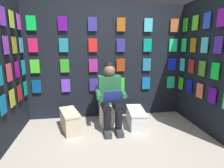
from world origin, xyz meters
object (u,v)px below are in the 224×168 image
(person_reading, at_px, (110,96))
(comic_longbox_near, at_px, (136,117))
(toilet, at_px, (108,106))
(comic_longbox_far, at_px, (70,121))

(person_reading, xyz_separation_m, comic_longbox_near, (-0.49, 0.00, -0.44))
(toilet, xyz_separation_m, person_reading, (-0.00, 0.23, 0.27))
(person_reading, bearing_deg, toilet, -90.18)
(person_reading, height_order, comic_longbox_far, person_reading)
(comic_longbox_near, bearing_deg, toilet, -19.57)
(person_reading, relative_size, comic_longbox_far, 1.85)
(comic_longbox_near, xyz_separation_m, comic_longbox_far, (1.21, 0.03, 0.02))
(toilet, bearing_deg, person_reading, 89.82)
(person_reading, xyz_separation_m, comic_longbox_far, (0.73, 0.03, -0.42))
(person_reading, bearing_deg, comic_longbox_near, 178.60)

